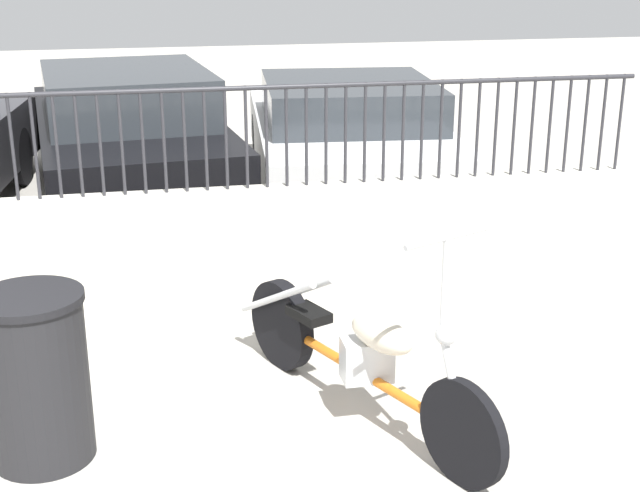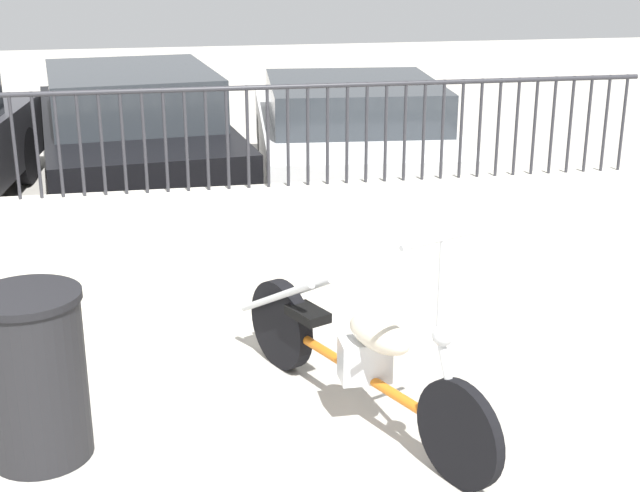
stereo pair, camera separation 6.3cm
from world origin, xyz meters
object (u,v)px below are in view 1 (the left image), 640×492
object	(u,v)px
trash_bin	(37,377)
car_white	(347,136)
car_black	(128,133)
motorcycle_orange	(351,351)

from	to	relation	value
trash_bin	car_white	size ratio (longest dim) A/B	0.21
trash_bin	car_black	distance (m)	5.07
car_black	car_white	world-z (taller)	car_black
car_white	trash_bin	bearing A→B (deg)	155.14
trash_bin	car_white	bearing A→B (deg)	60.00
motorcycle_orange	car_black	xyz separation A→B (m)	(-1.24, 4.89, 0.31)
trash_bin	car_white	world-z (taller)	car_white
motorcycle_orange	car_black	distance (m)	5.06
motorcycle_orange	car_black	bearing A→B (deg)	169.83
motorcycle_orange	car_white	size ratio (longest dim) A/B	0.49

